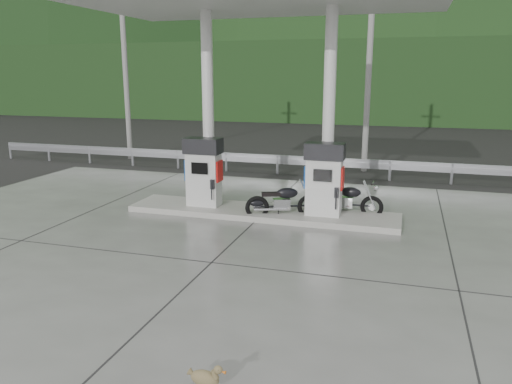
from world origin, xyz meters
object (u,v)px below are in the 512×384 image
(motorcycle_right, at_px, (347,200))
(motorcycle_left, at_px, (283,202))
(gas_pump_left, at_px, (204,172))
(gas_pump_right, at_px, (324,179))
(duck, at_px, (205,379))

(motorcycle_right, bearing_deg, motorcycle_left, -152.59)
(gas_pump_left, xyz_separation_m, motorcycle_right, (3.71, 0.60, -0.64))
(gas_pump_right, relative_size, duck, 4.07)
(gas_pump_left, distance_m, duck, 7.94)
(motorcycle_left, xyz_separation_m, duck, (0.84, -7.18, -0.27))
(gas_pump_left, distance_m, motorcycle_right, 3.81)
(motorcycle_right, bearing_deg, gas_pump_left, -168.42)
(gas_pump_left, xyz_separation_m, duck, (3.04, -7.28, -0.89))
(gas_pump_left, height_order, gas_pump_right, same)
(gas_pump_left, distance_m, gas_pump_right, 3.20)
(motorcycle_right, bearing_deg, gas_pump_right, -127.72)
(gas_pump_left, distance_m, motorcycle_left, 2.29)
(gas_pump_left, height_order, motorcycle_right, gas_pump_left)
(gas_pump_left, height_order, motorcycle_left, gas_pump_left)
(gas_pump_right, bearing_deg, motorcycle_left, -174.13)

